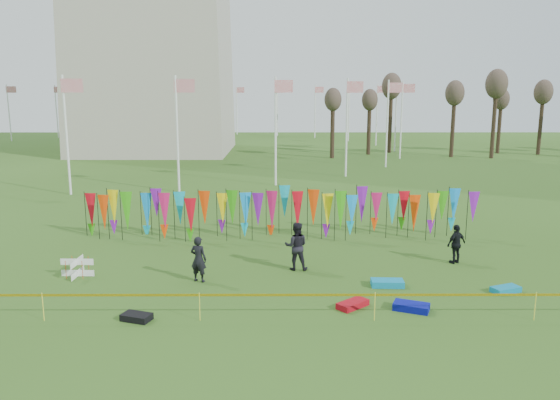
{
  "coord_description": "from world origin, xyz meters",
  "views": [
    {
      "loc": [
        0.23,
        -16.69,
        6.82
      ],
      "look_at": [
        0.29,
        6.0,
        2.36
      ],
      "focal_mm": 35.0,
      "sensor_mm": 36.0,
      "label": 1
    }
  ],
  "objects_px": {
    "kite_bag_teal": "(506,289)",
    "kite_bag_blue": "(411,307)",
    "person_left": "(199,259)",
    "kite_bag_black": "(137,317)",
    "kite_bag_turquoise": "(387,283)",
    "box_kite": "(77,267)",
    "person_mid": "(296,246)",
    "person_right": "(456,244)",
    "kite_bag_red": "(353,304)"
  },
  "relations": [
    {
      "from": "box_kite",
      "to": "person_mid",
      "type": "relative_size",
      "value": 0.37
    },
    {
      "from": "person_right",
      "to": "kite_bag_red",
      "type": "relative_size",
      "value": 1.48
    },
    {
      "from": "person_left",
      "to": "kite_bag_teal",
      "type": "height_order",
      "value": "person_left"
    },
    {
      "from": "person_left",
      "to": "kite_bag_black",
      "type": "relative_size",
      "value": 1.93
    },
    {
      "from": "person_left",
      "to": "kite_bag_turquoise",
      "type": "xyz_separation_m",
      "value": [
        6.84,
        -0.52,
        -0.74
      ]
    },
    {
      "from": "person_mid",
      "to": "kite_bag_red",
      "type": "xyz_separation_m",
      "value": [
        1.71,
        -3.86,
        -0.85
      ]
    },
    {
      "from": "box_kite",
      "to": "kite_bag_teal",
      "type": "xyz_separation_m",
      "value": [
        15.52,
        -1.68,
        -0.26
      ]
    },
    {
      "from": "person_right",
      "to": "kite_bag_blue",
      "type": "height_order",
      "value": "person_right"
    },
    {
      "from": "kite_bag_blue",
      "to": "kite_bag_red",
      "type": "xyz_separation_m",
      "value": [
        -1.84,
        0.25,
        -0.02
      ]
    },
    {
      "from": "box_kite",
      "to": "kite_bag_turquoise",
      "type": "bearing_deg",
      "value": -5.38
    },
    {
      "from": "kite_bag_red",
      "to": "box_kite",
      "type": "bearing_deg",
      "value": 163.08
    },
    {
      "from": "kite_bag_teal",
      "to": "kite_bag_blue",
      "type": "bearing_deg",
      "value": -156.34
    },
    {
      "from": "kite_bag_blue",
      "to": "person_left",
      "type": "bearing_deg",
      "value": 159.12
    },
    {
      "from": "person_right",
      "to": "kite_bag_blue",
      "type": "xyz_separation_m",
      "value": [
        -2.97,
        -4.92,
        -0.69
      ]
    },
    {
      "from": "box_kite",
      "to": "kite_bag_blue",
      "type": "height_order",
      "value": "box_kite"
    },
    {
      "from": "person_left",
      "to": "person_mid",
      "type": "relative_size",
      "value": 0.9
    },
    {
      "from": "person_left",
      "to": "kite_bag_teal",
      "type": "bearing_deg",
      "value": -166.16
    },
    {
      "from": "person_left",
      "to": "kite_bag_teal",
      "type": "xyz_separation_m",
      "value": [
        10.85,
        -1.12,
        -0.76
      ]
    },
    {
      "from": "person_right",
      "to": "kite_bag_teal",
      "type": "xyz_separation_m",
      "value": [
        0.71,
        -3.3,
        -0.71
      ]
    },
    {
      "from": "box_kite",
      "to": "person_right",
      "type": "relative_size",
      "value": 0.44
    },
    {
      "from": "box_kite",
      "to": "person_mid",
      "type": "bearing_deg",
      "value": 5.66
    },
    {
      "from": "person_left",
      "to": "person_mid",
      "type": "bearing_deg",
      "value": -139.36
    },
    {
      "from": "kite_bag_blue",
      "to": "box_kite",
      "type": "bearing_deg",
      "value": 164.45
    },
    {
      "from": "box_kite",
      "to": "person_right",
      "type": "xyz_separation_m",
      "value": [
        14.81,
        1.62,
        0.45
      ]
    },
    {
      "from": "kite_bag_black",
      "to": "kite_bag_teal",
      "type": "bearing_deg",
      "value": 10.97
    },
    {
      "from": "person_right",
      "to": "kite_bag_red",
      "type": "height_order",
      "value": "person_right"
    },
    {
      "from": "box_kite",
      "to": "kite_bag_black",
      "type": "xyz_separation_m",
      "value": [
        3.26,
        -4.06,
        -0.25
      ]
    },
    {
      "from": "person_left",
      "to": "kite_bag_teal",
      "type": "distance_m",
      "value": 10.94
    },
    {
      "from": "box_kite",
      "to": "person_left",
      "type": "distance_m",
      "value": 4.73
    },
    {
      "from": "person_mid",
      "to": "person_right",
      "type": "relative_size",
      "value": 1.18
    },
    {
      "from": "kite_bag_turquoise",
      "to": "kite_bag_black",
      "type": "relative_size",
      "value": 1.3
    },
    {
      "from": "person_right",
      "to": "kite_bag_turquoise",
      "type": "distance_m",
      "value": 4.32
    },
    {
      "from": "person_left",
      "to": "kite_bag_red",
      "type": "bearing_deg",
      "value": 174.78
    },
    {
      "from": "kite_bag_blue",
      "to": "kite_bag_red",
      "type": "relative_size",
      "value": 1.02
    },
    {
      "from": "person_left",
      "to": "kite_bag_blue",
      "type": "relative_size",
      "value": 1.55
    },
    {
      "from": "box_kite",
      "to": "kite_bag_teal",
      "type": "relative_size",
      "value": 0.7
    },
    {
      "from": "kite_bag_red",
      "to": "person_left",
      "type": "bearing_deg",
      "value": 155.03
    },
    {
      "from": "kite_bag_turquoise",
      "to": "kite_bag_blue",
      "type": "bearing_deg",
      "value": -81.46
    },
    {
      "from": "person_right",
      "to": "person_left",
      "type": "bearing_deg",
      "value": -16.89
    },
    {
      "from": "kite_bag_blue",
      "to": "kite_bag_black",
      "type": "xyz_separation_m",
      "value": [
        -8.58,
        -0.76,
        -0.01
      ]
    },
    {
      "from": "kite_bag_blue",
      "to": "kite_bag_black",
      "type": "bearing_deg",
      "value": -174.92
    },
    {
      "from": "kite_bag_blue",
      "to": "kite_bag_teal",
      "type": "xyz_separation_m",
      "value": [
        3.68,
        1.61,
        -0.02
      ]
    },
    {
      "from": "kite_bag_blue",
      "to": "kite_bag_black",
      "type": "height_order",
      "value": "kite_bag_blue"
    },
    {
      "from": "kite_bag_red",
      "to": "kite_bag_black",
      "type": "distance_m",
      "value": 6.82
    },
    {
      "from": "kite_bag_red",
      "to": "kite_bag_black",
      "type": "xyz_separation_m",
      "value": [
        -6.74,
        -1.02,
        0.0
      ]
    },
    {
      "from": "box_kite",
      "to": "kite_bag_blue",
      "type": "relative_size",
      "value": 0.64
    },
    {
      "from": "kite_bag_turquoise",
      "to": "kite_bag_teal",
      "type": "xyz_separation_m",
      "value": [
        4.01,
        -0.6,
        -0.02
      ]
    },
    {
      "from": "person_left",
      "to": "person_right",
      "type": "height_order",
      "value": "person_left"
    },
    {
      "from": "person_mid",
      "to": "kite_bag_teal",
      "type": "distance_m",
      "value": 7.7
    },
    {
      "from": "person_right",
      "to": "kite_bag_black",
      "type": "distance_m",
      "value": 12.89
    }
  ]
}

